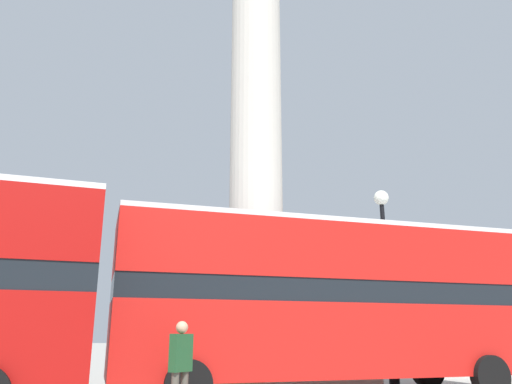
{
  "coord_description": "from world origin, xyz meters",
  "views": [
    {
      "loc": [
        -4.7,
        -15.1,
        1.46
      ],
      "look_at": [
        0.0,
        0.0,
        6.03
      ],
      "focal_mm": 35.0,
      "sensor_mm": 36.0,
      "label": 1
    }
  ],
  "objects_px": {
    "equestrian_statue": "(449,333)",
    "street_lamp": "(386,262)",
    "bus_a": "(326,299)",
    "pedestrian_near_lamp": "(181,364)",
    "monument_column": "(256,166)"
  },
  "relations": [
    {
      "from": "monument_column",
      "to": "equestrian_statue",
      "type": "xyz_separation_m",
      "value": [
        8.93,
        2.53,
        -5.37
      ]
    },
    {
      "from": "bus_a",
      "to": "street_lamp",
      "type": "xyz_separation_m",
      "value": [
        2.78,
        1.49,
        1.28
      ]
    },
    {
      "from": "street_lamp",
      "to": "pedestrian_near_lamp",
      "type": "distance_m",
      "value": 8.48
    },
    {
      "from": "pedestrian_near_lamp",
      "to": "monument_column",
      "type": "bearing_deg",
      "value": -158.03
    },
    {
      "from": "monument_column",
      "to": "pedestrian_near_lamp",
      "type": "xyz_separation_m",
      "value": [
        -3.17,
        -5.59,
        -5.98
      ]
    },
    {
      "from": "bus_a",
      "to": "street_lamp",
      "type": "distance_m",
      "value": 3.4
    },
    {
      "from": "street_lamp",
      "to": "pedestrian_near_lamp",
      "type": "xyz_separation_m",
      "value": [
        -6.93,
        -4.08,
        -2.68
      ]
    },
    {
      "from": "monument_column",
      "to": "pedestrian_near_lamp",
      "type": "height_order",
      "value": "monument_column"
    },
    {
      "from": "pedestrian_near_lamp",
      "to": "bus_a",
      "type": "bearing_deg",
      "value": 173.43
    },
    {
      "from": "monument_column",
      "to": "pedestrian_near_lamp",
      "type": "bearing_deg",
      "value": -119.57
    },
    {
      "from": "pedestrian_near_lamp",
      "to": "equestrian_statue",
      "type": "bearing_deg",
      "value": 175.39
    },
    {
      "from": "bus_a",
      "to": "equestrian_statue",
      "type": "height_order",
      "value": "equestrian_statue"
    },
    {
      "from": "monument_column",
      "to": "equestrian_statue",
      "type": "height_order",
      "value": "monument_column"
    },
    {
      "from": "equestrian_statue",
      "to": "street_lamp",
      "type": "bearing_deg",
      "value": -127.19
    },
    {
      "from": "equestrian_statue",
      "to": "street_lamp",
      "type": "relative_size",
      "value": 0.97
    }
  ]
}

